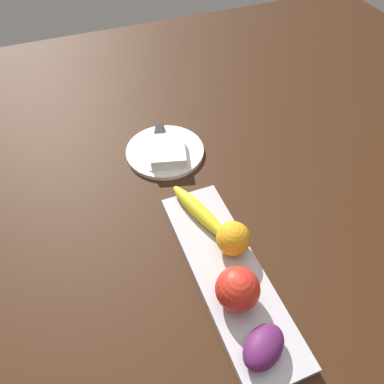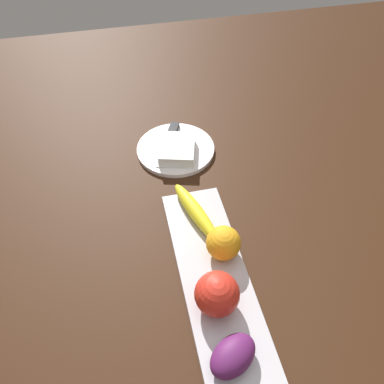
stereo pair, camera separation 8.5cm
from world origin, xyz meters
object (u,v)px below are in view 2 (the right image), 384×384
at_px(banana, 196,212).
at_px(knife, 170,137).
at_px(grape_bunch, 230,356).
at_px(folded_napkin, 177,149).
at_px(orange_near_apple, 223,243).
at_px(apple, 217,294).
at_px(fruit_tray, 214,277).
at_px(dinner_plate, 176,149).

xyz_separation_m(banana, knife, (-0.29, -0.00, -0.02)).
height_order(grape_bunch, folded_napkin, grape_bunch).
distance_m(folded_napkin, knife, 0.07).
xyz_separation_m(orange_near_apple, knife, (-0.40, -0.04, -0.04)).
relative_size(banana, orange_near_apple, 2.60).
relative_size(apple, grape_bunch, 0.93).
height_order(orange_near_apple, folded_napkin, orange_near_apple).
height_order(fruit_tray, dinner_plate, fruit_tray).
bearing_deg(fruit_tray, orange_near_apple, 147.50).
bearing_deg(grape_bunch, banana, 177.39).
bearing_deg(knife, grape_bunch, 23.46).
bearing_deg(dinner_plate, orange_near_apple, 4.85).
xyz_separation_m(orange_near_apple, grape_bunch, (0.21, -0.05, -0.01)).
xyz_separation_m(banana, folded_napkin, (-0.22, 0.00, -0.01)).
xyz_separation_m(apple, grape_bunch, (0.10, -0.00, -0.02)).
bearing_deg(knife, apple, 23.74).
relative_size(fruit_tray, grape_bunch, 5.03).
xyz_separation_m(fruit_tray, grape_bunch, (0.16, -0.02, 0.03)).
bearing_deg(dinner_plate, apple, -1.60).
relative_size(fruit_tray, dinner_plate, 2.15).
height_order(apple, folded_napkin, apple).
height_order(folded_napkin, knife, folded_napkin).
distance_m(fruit_tray, knife, 0.44).
distance_m(dinner_plate, folded_napkin, 0.03).
bearing_deg(grape_bunch, orange_near_apple, 167.33).
relative_size(apple, dinner_plate, 0.40).
bearing_deg(apple, banana, 177.24).
height_order(orange_near_apple, grape_bunch, orange_near_apple).
bearing_deg(knife, folded_napkin, 30.53).
height_order(apple, orange_near_apple, apple).
distance_m(grape_bunch, knife, 0.61).
xyz_separation_m(fruit_tray, banana, (-0.15, -0.00, 0.03)).
bearing_deg(orange_near_apple, knife, -174.61).
height_order(apple, knife, apple).
distance_m(grape_bunch, folded_napkin, 0.54).
bearing_deg(banana, dinner_plate, -17.34).
bearing_deg(fruit_tray, apple, -12.27).
xyz_separation_m(fruit_tray, orange_near_apple, (-0.05, 0.03, 0.05)).
bearing_deg(apple, grape_bunch, -2.31).
height_order(fruit_tray, apple, apple).
distance_m(dinner_plate, knife, 0.04).
distance_m(banana, folded_napkin, 0.22).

